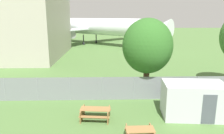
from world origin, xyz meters
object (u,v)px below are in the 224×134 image
airplane (93,26)px  tree_near_hangar (147,46)px  portable_cabin (194,100)px  picnic_bench_near_cabin (95,113)px  picnic_bench_open_grass (140,134)px

airplane → tree_near_hangar: airplane is taller
portable_cabin → picnic_bench_near_cabin: 6.53m
airplane → tree_near_hangar: size_ratio=4.95×
tree_near_hangar → picnic_bench_open_grass: bearing=-102.7°
picnic_bench_near_cabin → picnic_bench_open_grass: size_ratio=1.33×
airplane → picnic_bench_near_cabin: (2.25, -39.18, -3.70)m
airplane → picnic_bench_open_grass: size_ratio=20.65×
airplane → picnic_bench_near_cabin: size_ratio=15.53×
portable_cabin → tree_near_hangar: 5.51m
picnic_bench_near_cabin → tree_near_hangar: tree_near_hangar is taller
airplane → portable_cabin: size_ratio=7.67×
picnic_bench_near_cabin → tree_near_hangar: 6.89m
picnic_bench_near_cabin → picnic_bench_open_grass: 3.66m
airplane → picnic_bench_open_grass: (4.74, -41.86, -3.71)m
airplane → picnic_bench_near_cabin: airplane is taller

